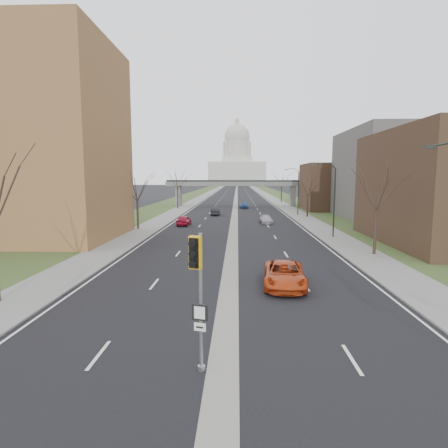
# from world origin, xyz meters

# --- Properties ---
(ground) EXTENTS (700.00, 700.00, 0.00)m
(ground) POSITION_xyz_m (0.00, 0.00, 0.00)
(ground) COLOR black
(ground) RESTS_ON ground
(road_surface) EXTENTS (20.00, 600.00, 0.01)m
(road_surface) POSITION_xyz_m (0.00, 150.00, 0.01)
(road_surface) COLOR black
(road_surface) RESTS_ON ground
(median_strip) EXTENTS (1.20, 600.00, 0.02)m
(median_strip) POSITION_xyz_m (0.00, 150.00, 0.00)
(median_strip) COLOR gray
(median_strip) RESTS_ON ground
(sidewalk_right) EXTENTS (4.00, 600.00, 0.12)m
(sidewalk_right) POSITION_xyz_m (12.00, 150.00, 0.06)
(sidewalk_right) COLOR gray
(sidewalk_right) RESTS_ON ground
(sidewalk_left) EXTENTS (4.00, 600.00, 0.12)m
(sidewalk_left) POSITION_xyz_m (-12.00, 150.00, 0.06)
(sidewalk_left) COLOR gray
(sidewalk_left) RESTS_ON ground
(grass_verge_right) EXTENTS (8.00, 600.00, 0.10)m
(grass_verge_right) POSITION_xyz_m (18.00, 150.00, 0.05)
(grass_verge_right) COLOR #334620
(grass_verge_right) RESTS_ON ground
(grass_verge_left) EXTENTS (8.00, 600.00, 0.10)m
(grass_verge_left) POSITION_xyz_m (-18.00, 150.00, 0.05)
(grass_verge_left) COLOR #334620
(grass_verge_left) RESTS_ON ground
(apartment_building) EXTENTS (25.00, 16.00, 22.00)m
(apartment_building) POSITION_xyz_m (-26.00, 30.00, 11.00)
(apartment_building) COLOR olive
(apartment_building) RESTS_ON ground
(commercial_block_mid) EXTENTS (18.00, 22.00, 15.00)m
(commercial_block_mid) POSITION_xyz_m (28.00, 52.00, 7.50)
(commercial_block_mid) COLOR #5C5954
(commercial_block_mid) RESTS_ON ground
(commercial_block_far) EXTENTS (14.00, 14.00, 10.00)m
(commercial_block_far) POSITION_xyz_m (22.00, 70.00, 5.00)
(commercial_block_far) COLOR #442E20
(commercial_block_far) RESTS_ON ground
(pedestrian_bridge) EXTENTS (34.00, 3.00, 6.45)m
(pedestrian_bridge) POSITION_xyz_m (0.00, 80.00, 4.84)
(pedestrian_bridge) COLOR slate
(pedestrian_bridge) RESTS_ON ground
(capitol) EXTENTS (48.00, 42.00, 55.75)m
(capitol) POSITION_xyz_m (0.00, 320.00, 18.60)
(capitol) COLOR beige
(capitol) RESTS_ON ground
(streetlight_mid) EXTENTS (2.61, 0.20, 8.70)m
(streetlight_mid) POSITION_xyz_m (10.99, 32.00, 6.95)
(streetlight_mid) COLOR black
(streetlight_mid) RESTS_ON sidewalk_right
(streetlight_far) EXTENTS (2.61, 0.20, 8.70)m
(streetlight_far) POSITION_xyz_m (10.99, 58.00, 6.95)
(streetlight_far) COLOR black
(streetlight_far) RESTS_ON sidewalk_right
(tree_left_b) EXTENTS (6.75, 6.75, 8.81)m
(tree_left_b) POSITION_xyz_m (-13.00, 38.00, 6.23)
(tree_left_b) COLOR #382B21
(tree_left_b) RESTS_ON sidewalk_left
(tree_left_c) EXTENTS (7.65, 7.65, 9.99)m
(tree_left_c) POSITION_xyz_m (-13.00, 72.00, 7.04)
(tree_left_c) COLOR #382B21
(tree_left_c) RESTS_ON sidewalk_left
(tree_right_a) EXTENTS (7.20, 7.20, 9.40)m
(tree_right_a) POSITION_xyz_m (13.00, 22.00, 6.64)
(tree_right_a) COLOR #382B21
(tree_right_a) RESTS_ON sidewalk_right
(tree_right_b) EXTENTS (6.30, 6.30, 8.22)m
(tree_right_b) POSITION_xyz_m (13.00, 55.00, 5.82)
(tree_right_b) COLOR #382B21
(tree_right_b) RESTS_ON sidewalk_right
(tree_right_c) EXTENTS (7.65, 7.65, 9.99)m
(tree_right_c) POSITION_xyz_m (13.00, 95.00, 7.04)
(tree_right_c) COLOR #382B21
(tree_right_c) RESTS_ON sidewalk_right
(signal_pole_median) EXTENTS (0.67, 0.86, 5.12)m
(signal_pole_median) POSITION_xyz_m (-0.86, 0.69, 3.56)
(signal_pole_median) COLOR gray
(signal_pole_median) RESTS_ON ground
(car_left_near) EXTENTS (1.92, 4.42, 1.49)m
(car_left_near) POSITION_xyz_m (-7.42, 42.91, 0.74)
(car_left_near) COLOR maroon
(car_left_near) RESTS_ON ground
(car_left_far) EXTENTS (1.65, 4.19, 1.36)m
(car_left_far) POSITION_xyz_m (-3.57, 57.90, 0.68)
(car_left_far) COLOR black
(car_left_far) RESTS_ON ground
(car_right_near) EXTENTS (3.06, 5.88, 1.58)m
(car_right_near) POSITION_xyz_m (3.60, 11.88, 0.79)
(car_right_near) COLOR #B83A13
(car_right_near) RESTS_ON ground
(car_right_mid) EXTENTS (2.01, 4.33, 1.22)m
(car_right_mid) POSITION_xyz_m (4.95, 45.51, 0.61)
(car_right_mid) COLOR #9D9CA4
(car_right_mid) RESTS_ON ground
(car_right_far) EXTENTS (1.96, 4.53, 1.52)m
(car_right_far) POSITION_xyz_m (2.05, 74.05, 0.76)
(car_right_far) COLOR navy
(car_right_far) RESTS_ON ground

